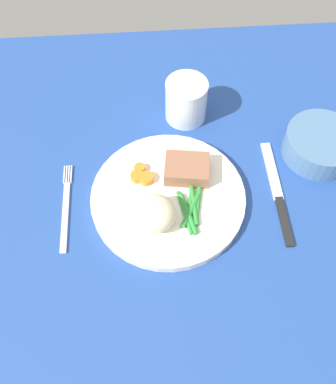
{
  "coord_description": "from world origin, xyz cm",
  "views": [
    {
      "loc": [
        -0.96,
        -34.62,
        62.71
      ],
      "look_at": [
        1.68,
        1.1,
        4.6
      ],
      "focal_mm": 39.31,
      "sensor_mm": 36.0,
      "label": 1
    }
  ],
  "objects_px": {
    "knife": "(277,194)",
    "water_glass": "(186,103)",
    "dinner_plate": "(168,198)",
    "meat_portion": "(187,169)",
    "salad_bowl": "(321,144)",
    "fork": "(66,207)"
  },
  "relations": [
    {
      "from": "knife",
      "to": "water_glass",
      "type": "height_order",
      "value": "water_glass"
    },
    {
      "from": "dinner_plate",
      "to": "meat_portion",
      "type": "height_order",
      "value": "meat_portion"
    },
    {
      "from": "dinner_plate",
      "to": "knife",
      "type": "xyz_separation_m",
      "value": [
        0.19,
        -0.0,
        -0.01
      ]
    },
    {
      "from": "knife",
      "to": "salad_bowl",
      "type": "relative_size",
      "value": 1.61
    },
    {
      "from": "fork",
      "to": "water_glass",
      "type": "xyz_separation_m",
      "value": [
        0.22,
        0.19,
        0.03
      ]
    },
    {
      "from": "dinner_plate",
      "to": "salad_bowl",
      "type": "bearing_deg",
      "value": 16.24
    },
    {
      "from": "fork",
      "to": "knife",
      "type": "relative_size",
      "value": 0.81
    },
    {
      "from": "knife",
      "to": "water_glass",
      "type": "relative_size",
      "value": 2.55
    },
    {
      "from": "knife",
      "to": "salad_bowl",
      "type": "height_order",
      "value": "salad_bowl"
    },
    {
      "from": "dinner_plate",
      "to": "fork",
      "type": "relative_size",
      "value": 1.54
    },
    {
      "from": "fork",
      "to": "salad_bowl",
      "type": "distance_m",
      "value": 0.45
    },
    {
      "from": "water_glass",
      "to": "salad_bowl",
      "type": "distance_m",
      "value": 0.25
    },
    {
      "from": "meat_portion",
      "to": "water_glass",
      "type": "xyz_separation_m",
      "value": [
        0.01,
        0.15,
        0.0
      ]
    },
    {
      "from": "dinner_plate",
      "to": "knife",
      "type": "distance_m",
      "value": 0.19
    },
    {
      "from": "dinner_plate",
      "to": "fork",
      "type": "bearing_deg",
      "value": -179.13
    },
    {
      "from": "fork",
      "to": "knife",
      "type": "height_order",
      "value": "knife"
    },
    {
      "from": "dinner_plate",
      "to": "water_glass",
      "type": "height_order",
      "value": "water_glass"
    },
    {
      "from": "meat_portion",
      "to": "salad_bowl",
      "type": "distance_m",
      "value": 0.24
    },
    {
      "from": "meat_portion",
      "to": "water_glass",
      "type": "height_order",
      "value": "water_glass"
    },
    {
      "from": "water_glass",
      "to": "salad_bowl",
      "type": "bearing_deg",
      "value": -24.92
    },
    {
      "from": "meat_portion",
      "to": "fork",
      "type": "xyz_separation_m",
      "value": [
        -0.2,
        -0.04,
        -0.03
      ]
    },
    {
      "from": "dinner_plate",
      "to": "meat_portion",
      "type": "xyz_separation_m",
      "value": [
        0.03,
        0.04,
        0.02
      ]
    }
  ]
}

